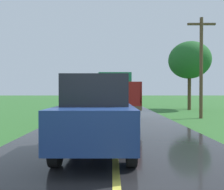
# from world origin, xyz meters

# --- Properties ---
(ground_plane) EXTENTS (200.00, 200.00, 0.00)m
(ground_plane) POSITION_xyz_m (0.00, 0.00, 0.00)
(ground_plane) COLOR #336B2D
(road_surface) EXTENTS (6.40, 120.00, 0.08)m
(road_surface) POSITION_xyz_m (0.00, 0.00, 0.04)
(road_surface) COLOR #232326
(road_surface) RESTS_ON ground
(centre_line) EXTENTS (0.14, 108.00, 0.01)m
(centre_line) POSITION_xyz_m (0.00, 0.00, 0.08)
(centre_line) COLOR #E0D64C
(centre_line) RESTS_ON road_surface
(banana_truck_near) EXTENTS (2.38, 5.82, 2.80)m
(banana_truck_near) POSITION_xyz_m (0.10, 9.22, 1.47)
(banana_truck_near) COLOR #2D2D30
(banana_truck_near) RESTS_ON road_surface
(utility_pole_roadside) EXTENTS (1.71, 0.20, 6.17)m
(utility_pole_roadside) POSITION_xyz_m (5.39, 8.97, 3.33)
(utility_pole_roadside) COLOR brown
(utility_pole_roadside) RESTS_ON ground
(roadside_tree_near_left) EXTENTS (3.73, 3.73, 6.20)m
(roadside_tree_near_left) POSITION_xyz_m (6.95, 15.15, 4.51)
(roadside_tree_near_left) COLOR #4C3823
(roadside_tree_near_left) RESTS_ON ground
(roadside_tree_mid_right) EXTENTS (2.84, 2.84, 5.50)m
(roadside_tree_mid_right) POSITION_xyz_m (7.40, 16.28, 4.19)
(roadside_tree_mid_right) COLOR #4C3823
(roadside_tree_mid_right) RESTS_ON ground
(following_car) EXTENTS (1.74, 4.10, 1.92)m
(following_car) POSITION_xyz_m (-0.45, 1.61, 1.07)
(following_car) COLOR navy
(following_car) RESTS_ON road_surface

